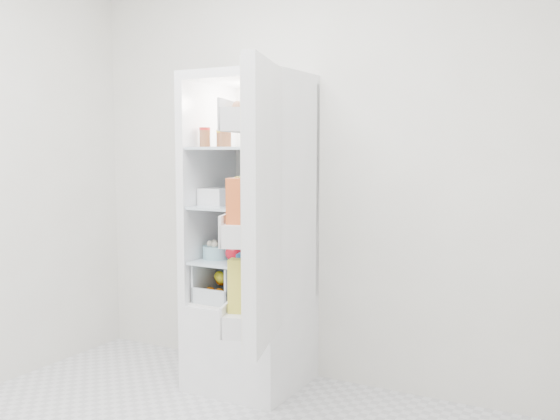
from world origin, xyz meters
The scene contains 19 objects.
room_walls centered at (0.00, 0.00, 1.59)m, with size 3.02×3.02×2.61m.
refrigerator centered at (-0.20, 1.25, 0.67)m, with size 0.60×0.60×1.80m.
shelf_low centered at (-0.20, 1.19, 0.74)m, with size 0.49×0.53×0.01m, color silver.
shelf_mid centered at (-0.20, 1.19, 1.05)m, with size 0.49×0.53×0.01m, color silver.
shelf_top centered at (-0.20, 1.19, 1.38)m, with size 0.49×0.53×0.01m, color silver.
crisper_left centered at (-0.32, 1.19, 0.61)m, with size 0.23×0.46×0.22m, color silver, non-canonical shape.
crisper_right centered at (-0.08, 1.19, 0.61)m, with size 0.23×0.46×0.22m, color silver, non-canonical shape.
condiment_jars centered at (-0.20, 1.07, 1.43)m, with size 0.46×0.16×0.08m.
squeeze_bottle centered at (-0.05, 1.29, 1.48)m, with size 0.05×0.05×0.18m, color silver.
tub_white centered at (-0.37, 1.11, 1.11)m, with size 0.15×0.15×0.10m, color white.
tin_red centered at (-0.01, 1.06, 1.09)m, with size 0.09×0.09×0.06m, color red.
foil_tray centered at (-0.20, 1.25, 1.08)m, with size 0.14×0.11×0.04m, color #BCBCC0.
red_cabbage centered at (-0.11, 1.29, 0.83)m, with size 0.17×0.17×0.17m, color #561F5B.
bell_pepper centered at (-0.23, 1.08, 0.79)m, with size 0.09×0.09×0.09m, color #B40B1A.
mushroom_bowl centered at (-0.36, 1.10, 0.78)m, with size 0.16×0.16×0.07m, color #86B9C7.
salad_bag centered at (-0.02, 1.03, 0.81)m, with size 0.12×0.12×0.12m, color #9FB98A.
citrus_pile centered at (-0.33, 1.12, 0.59)m, with size 0.20×0.24×0.16m.
veg_pile centered at (-0.07, 1.18, 0.56)m, with size 0.16×0.30×0.10m.
fridge_door centered at (0.19, 0.62, 1.09)m, with size 0.33×0.59×1.30m.
Camera 1 is at (1.65, -1.83, 1.37)m, focal length 40.00 mm.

